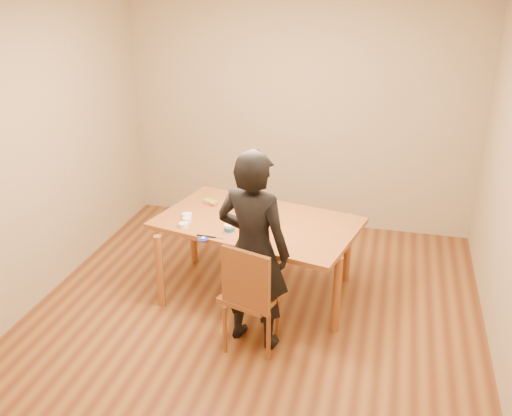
% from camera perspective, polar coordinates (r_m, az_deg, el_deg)
% --- Properties ---
extents(room_shell, '(4.00, 4.50, 2.70)m').
position_cam_1_polar(room_shell, '(4.77, 0.34, 4.20)').
color(room_shell, '#5B2E16').
rests_on(room_shell, ground).
extents(dining_table, '(1.96, 1.42, 0.04)m').
position_cam_1_polar(dining_table, '(5.20, 0.14, -1.51)').
color(dining_table, brown).
rests_on(dining_table, floor).
extents(dining_chair, '(0.52, 0.52, 0.04)m').
position_cam_1_polar(dining_chair, '(4.64, -0.41, -8.77)').
color(dining_chair, brown).
rests_on(dining_chair, floor).
extents(cake_plate, '(0.28, 0.28, 0.02)m').
position_cam_1_polar(cake_plate, '(5.28, 0.52, -0.70)').
color(cake_plate, '#A91E0B').
rests_on(cake_plate, dining_table).
extents(cake, '(0.23, 0.23, 0.07)m').
position_cam_1_polar(cake, '(5.26, 0.53, -0.23)').
color(cake, white).
rests_on(cake, cake_plate).
extents(frosting_dome, '(0.23, 0.23, 0.03)m').
position_cam_1_polar(frosting_dome, '(5.24, 0.53, 0.27)').
color(frosting_dome, white).
rests_on(frosting_dome, cake).
extents(frosting_tub, '(0.09, 0.09, 0.08)m').
position_cam_1_polar(frosting_tub, '(4.95, -2.70, -2.09)').
color(frosting_tub, white).
rests_on(frosting_tub, dining_table).
extents(frosting_lid, '(0.09, 0.09, 0.01)m').
position_cam_1_polar(frosting_lid, '(4.87, -5.32, -3.11)').
color(frosting_lid, '#181F9E').
rests_on(frosting_lid, dining_table).
extents(frosting_dollop, '(0.04, 0.04, 0.02)m').
position_cam_1_polar(frosting_dollop, '(4.86, -5.33, -2.98)').
color(frosting_dollop, white).
rests_on(frosting_dollop, frosting_lid).
extents(ramekin_green, '(0.09, 0.09, 0.04)m').
position_cam_1_polar(ramekin_green, '(5.10, -7.24, -1.71)').
color(ramekin_green, white).
rests_on(ramekin_green, dining_table).
extents(ramekin_yellow, '(0.09, 0.09, 0.04)m').
position_cam_1_polar(ramekin_yellow, '(5.27, -6.91, -0.79)').
color(ramekin_yellow, white).
rests_on(ramekin_yellow, dining_table).
extents(ramekin_multi, '(0.08, 0.08, 0.04)m').
position_cam_1_polar(ramekin_multi, '(5.20, -6.92, -1.18)').
color(ramekin_multi, white).
rests_on(ramekin_multi, dining_table).
extents(candy_box_pink, '(0.14, 0.09, 0.02)m').
position_cam_1_polar(candy_box_pink, '(5.55, -4.56, 0.45)').
color(candy_box_pink, '#E3358D').
rests_on(candy_box_pink, dining_table).
extents(candy_box_green, '(0.15, 0.13, 0.02)m').
position_cam_1_polar(candy_box_green, '(5.55, -4.60, 0.67)').
color(candy_box_green, '#4DB521').
rests_on(candy_box_green, candy_box_pink).
extents(spatula, '(0.18, 0.03, 0.01)m').
position_cam_1_polar(spatula, '(4.91, -4.98, -2.84)').
color(spatula, black).
rests_on(spatula, dining_table).
extents(person, '(0.68, 0.51, 1.67)m').
position_cam_1_polar(person, '(4.48, -0.28, -4.29)').
color(person, black).
rests_on(person, floor).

